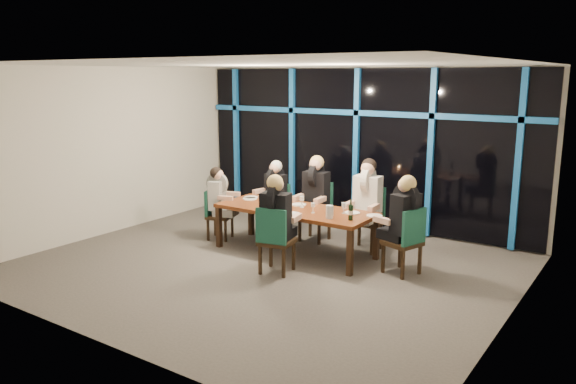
# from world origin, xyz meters

# --- Properties ---
(room) EXTENTS (7.04, 7.00, 3.02)m
(room) POSITION_xyz_m (0.00, 0.00, 2.02)
(room) COLOR #5C5651
(room) RESTS_ON ground
(window_wall) EXTENTS (6.86, 0.43, 2.94)m
(window_wall) POSITION_xyz_m (0.01, 2.93, 1.55)
(window_wall) COLOR black
(window_wall) RESTS_ON ground
(dining_table) EXTENTS (2.60, 1.00, 0.75)m
(dining_table) POSITION_xyz_m (0.00, 0.80, 0.68)
(dining_table) COLOR brown
(dining_table) RESTS_ON ground
(chair_far_left) EXTENTS (0.50, 0.50, 0.91)m
(chair_far_left) POSITION_xyz_m (-0.95, 1.65, 0.51)
(chair_far_left) COLOR black
(chair_far_left) RESTS_ON ground
(chair_far_mid) EXTENTS (0.50, 0.50, 1.02)m
(chair_far_mid) POSITION_xyz_m (-0.11, 1.67, 0.57)
(chair_far_mid) COLOR black
(chair_far_mid) RESTS_ON ground
(chair_far_right) EXTENTS (0.51, 0.51, 1.04)m
(chair_far_right) POSITION_xyz_m (0.88, 1.67, 0.58)
(chair_far_right) COLOR black
(chair_far_right) RESTS_ON ground
(chair_end_left) EXTENTS (0.52, 0.52, 0.88)m
(chair_end_left) POSITION_xyz_m (-1.61, 0.71, 0.49)
(chair_end_left) COLOR black
(chair_end_left) RESTS_ON ground
(chair_end_right) EXTENTS (0.58, 0.58, 1.00)m
(chair_end_right) POSITION_xyz_m (1.90, 0.84, 0.56)
(chair_end_right) COLOR black
(chair_end_right) RESTS_ON ground
(chair_near_mid) EXTENTS (0.55, 0.55, 1.00)m
(chair_near_mid) POSITION_xyz_m (0.30, -0.19, 0.56)
(chair_near_mid) COLOR black
(chair_near_mid) RESTS_ON ground
(diner_far_left) EXTENTS (0.50, 0.61, 0.89)m
(diner_far_left) POSITION_xyz_m (-0.96, 1.57, 0.87)
(diner_far_left) COLOR black
(diner_far_left) RESTS_ON ground
(diner_far_mid) EXTENTS (0.52, 0.65, 0.99)m
(diner_far_mid) POSITION_xyz_m (-0.10, 1.58, 0.97)
(diner_far_mid) COLOR black
(diner_far_mid) RESTS_ON ground
(diner_far_right) EXTENTS (0.53, 0.66, 1.01)m
(diner_far_right) POSITION_xyz_m (0.88, 1.58, 0.99)
(diner_far_right) COLOR silver
(diner_far_right) RESTS_ON ground
(diner_end_left) EXTENTS (0.60, 0.53, 0.85)m
(diner_end_left) POSITION_xyz_m (-1.54, 0.73, 0.84)
(diner_end_left) COLOR black
(diner_end_left) RESTS_ON ground
(diner_end_right) EXTENTS (0.68, 0.59, 0.98)m
(diner_end_right) POSITION_xyz_m (1.82, 0.87, 0.96)
(diner_end_right) COLOR black
(diner_end_right) RESTS_ON ground
(diner_near_mid) EXTENTS (0.55, 0.67, 0.98)m
(diner_near_mid) POSITION_xyz_m (0.29, -0.11, 0.96)
(diner_near_mid) COLOR black
(diner_near_mid) RESTS_ON ground
(plate_far_left) EXTENTS (0.24, 0.24, 0.01)m
(plate_far_left) POSITION_xyz_m (-1.07, 1.02, 0.76)
(plate_far_left) COLOR white
(plate_far_left) RESTS_ON dining_table
(plate_far_mid) EXTENTS (0.24, 0.24, 0.01)m
(plate_far_mid) POSITION_xyz_m (-0.07, 1.02, 0.76)
(plate_far_mid) COLOR white
(plate_far_mid) RESTS_ON dining_table
(plate_far_right) EXTENTS (0.24, 0.24, 0.01)m
(plate_far_right) POSITION_xyz_m (0.92, 1.02, 0.76)
(plate_far_right) COLOR white
(plate_far_right) RESTS_ON dining_table
(plate_end_left) EXTENTS (0.24, 0.24, 0.01)m
(plate_end_left) POSITION_xyz_m (-1.01, 0.91, 0.76)
(plate_end_left) COLOR white
(plate_end_left) RESTS_ON dining_table
(plate_end_right) EXTENTS (0.24, 0.24, 0.01)m
(plate_end_right) POSITION_xyz_m (1.28, 1.04, 0.76)
(plate_end_right) COLOR white
(plate_end_right) RESTS_ON dining_table
(plate_near_mid) EXTENTS (0.24, 0.24, 0.01)m
(plate_near_mid) POSITION_xyz_m (0.18, 0.44, 0.76)
(plate_near_mid) COLOR white
(plate_near_mid) RESTS_ON dining_table
(wine_bottle) EXTENTS (0.07, 0.07, 0.31)m
(wine_bottle) POSITION_xyz_m (1.10, 0.63, 0.87)
(wine_bottle) COLOR black
(wine_bottle) RESTS_ON dining_table
(water_pitcher) EXTENTS (0.12, 0.11, 0.20)m
(water_pitcher) POSITION_xyz_m (0.79, 0.54, 0.85)
(water_pitcher) COLOR silver
(water_pitcher) RESTS_ON dining_table
(tea_light) EXTENTS (0.05, 0.05, 0.03)m
(tea_light) POSITION_xyz_m (-0.15, 0.52, 0.76)
(tea_light) COLOR #FD9B4C
(tea_light) RESTS_ON dining_table
(wine_glass_a) EXTENTS (0.07, 0.07, 0.18)m
(wine_glass_a) POSITION_xyz_m (-0.31, 0.63, 0.88)
(wine_glass_a) COLOR white
(wine_glass_a) RESTS_ON dining_table
(wine_glass_b) EXTENTS (0.07, 0.07, 0.19)m
(wine_glass_b) POSITION_xyz_m (0.06, 0.91, 0.89)
(wine_glass_b) COLOR silver
(wine_glass_b) RESTS_ON dining_table
(wine_glass_c) EXTENTS (0.06, 0.06, 0.16)m
(wine_glass_c) POSITION_xyz_m (0.40, 0.70, 0.87)
(wine_glass_c) COLOR silver
(wine_glass_c) RESTS_ON dining_table
(wine_glass_d) EXTENTS (0.08, 0.08, 0.20)m
(wine_glass_d) POSITION_xyz_m (-0.63, 1.00, 0.89)
(wine_glass_d) COLOR silver
(wine_glass_d) RESTS_ON dining_table
(wine_glass_e) EXTENTS (0.07, 0.07, 0.17)m
(wine_glass_e) POSITION_xyz_m (0.81, 0.94, 0.87)
(wine_glass_e) COLOR silver
(wine_glass_e) RESTS_ON dining_table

